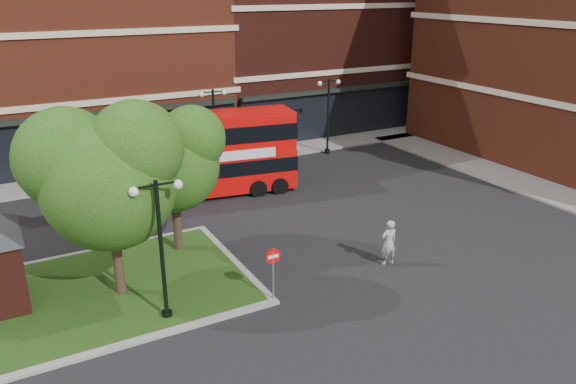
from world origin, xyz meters
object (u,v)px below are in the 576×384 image
bus (200,150)px  car_white (222,153)px  woman (389,243)px  car_silver (161,170)px

bus → car_white: bus is taller
woman → car_white: woman is taller
car_white → bus: bearing=147.2°
woman → bus: bearing=-66.5°
woman → car_silver: (-5.01, 14.68, -0.34)m
bus → woman: bus is taller
bus → car_silver: (-1.19, 3.52, -1.92)m
bus → car_white: size_ratio=2.71×
woman → car_white: bearing=-83.3°
woman → car_white: 16.20m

